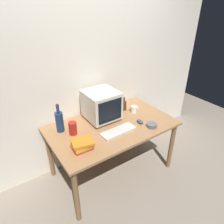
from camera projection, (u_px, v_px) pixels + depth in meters
ground_plane at (112, 170)px, 2.82m from camera, size 6.00×6.00×0.00m
back_wall at (89, 73)px, 2.57m from camera, size 4.00×0.08×2.50m
desk at (112, 131)px, 2.50m from camera, size 1.51×0.88×0.74m
crt_monitor at (101, 105)px, 2.49m from camera, size 0.38×0.39×0.37m
keyboard at (118, 131)px, 2.32m from camera, size 0.42×0.16×0.02m
computer_mouse at (140, 122)px, 2.49m from camera, size 0.07×0.11×0.04m
bottle_tall at (60, 121)px, 2.29m from camera, size 0.09×0.09×0.35m
bottle_short at (124, 105)px, 2.76m from camera, size 0.07×0.07×0.19m
book_stack at (82, 145)px, 2.05m from camera, size 0.24×0.21×0.10m
mug at (134, 109)px, 2.71m from camera, size 0.12×0.08×0.09m
cd_spindle at (152, 125)px, 2.41m from camera, size 0.12×0.12×0.04m
metal_canister at (73, 128)px, 2.26m from camera, size 0.09×0.09×0.15m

